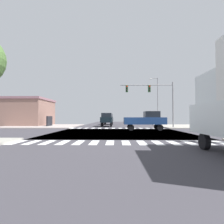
{
  "coord_description": "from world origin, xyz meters",
  "views": [
    {
      "loc": [
        -0.37,
        -18.45,
        1.61
      ],
      "look_at": [
        -1.03,
        10.33,
        2.47
      ],
      "focal_mm": 28.13,
      "sensor_mm": 36.0,
      "label": 1
    }
  ],
  "objects_px": {
    "traffic_signal_mast": "(153,94)",
    "suv_leading_3": "(107,118)",
    "suv_queued_2": "(109,118)",
    "pickup_farside_1": "(146,120)",
    "street_lamp": "(157,97)",
    "bank_building": "(14,112)"
  },
  "relations": [
    {
      "from": "bank_building",
      "to": "suv_queued_2",
      "type": "distance_m",
      "value": 18.94
    },
    {
      "from": "suv_queued_2",
      "to": "street_lamp",
      "type": "bearing_deg",
      "value": 154.58
    },
    {
      "from": "pickup_farside_1",
      "to": "suv_queued_2",
      "type": "bearing_deg",
      "value": -162.64
    },
    {
      "from": "street_lamp",
      "to": "bank_building",
      "type": "relative_size",
      "value": 0.63
    },
    {
      "from": "traffic_signal_mast",
      "to": "suv_queued_2",
      "type": "distance_m",
      "value": 15.54
    },
    {
      "from": "traffic_signal_mast",
      "to": "suv_leading_3",
      "type": "bearing_deg",
      "value": 143.93
    },
    {
      "from": "street_lamp",
      "to": "pickup_farside_1",
      "type": "relative_size",
      "value": 1.84
    },
    {
      "from": "bank_building",
      "to": "pickup_farside_1",
      "type": "height_order",
      "value": "bank_building"
    },
    {
      "from": "traffic_signal_mast",
      "to": "street_lamp",
      "type": "bearing_deg",
      "value": 73.38
    },
    {
      "from": "suv_queued_2",
      "to": "suv_leading_3",
      "type": "relative_size",
      "value": 1.0
    },
    {
      "from": "traffic_signal_mast",
      "to": "street_lamp",
      "type": "xyz_separation_m",
      "value": [
        2.63,
        8.83,
        0.47
      ]
    },
    {
      "from": "bank_building",
      "to": "suv_queued_2",
      "type": "xyz_separation_m",
      "value": [
        17.87,
        6.15,
        -1.19
      ]
    },
    {
      "from": "pickup_farside_1",
      "to": "suv_queued_2",
      "type": "xyz_separation_m",
      "value": [
        -5.35,
        17.12,
        0.1
      ]
    },
    {
      "from": "street_lamp",
      "to": "suv_queued_2",
      "type": "bearing_deg",
      "value": 154.58
    },
    {
      "from": "pickup_farside_1",
      "to": "suv_leading_3",
      "type": "bearing_deg",
      "value": -148.71
    },
    {
      "from": "suv_leading_3",
      "to": "suv_queued_2",
      "type": "bearing_deg",
      "value": -90.0
    },
    {
      "from": "suv_queued_2",
      "to": "suv_leading_3",
      "type": "distance_m",
      "value": 8.31
    },
    {
      "from": "pickup_farside_1",
      "to": "street_lamp",
      "type": "bearing_deg",
      "value": 161.23
    },
    {
      "from": "street_lamp",
      "to": "suv_queued_2",
      "type": "xyz_separation_m",
      "value": [
        -9.62,
        4.57,
        -4.11
      ]
    },
    {
      "from": "traffic_signal_mast",
      "to": "suv_queued_2",
      "type": "bearing_deg",
      "value": 117.52
    },
    {
      "from": "traffic_signal_mast",
      "to": "suv_queued_2",
      "type": "xyz_separation_m",
      "value": [
        -6.98,
        13.4,
        -3.64
      ]
    },
    {
      "from": "bank_building",
      "to": "suv_queued_2",
      "type": "relative_size",
      "value": 3.24
    }
  ]
}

